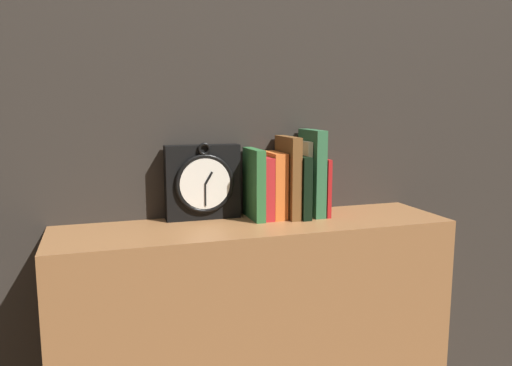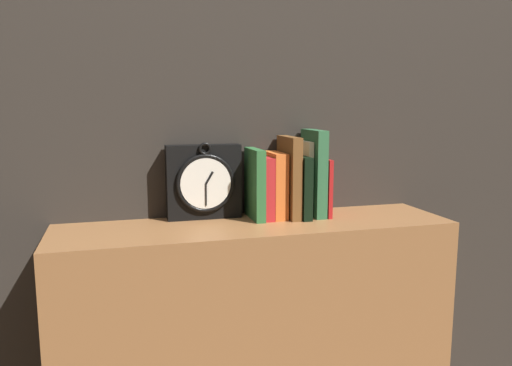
% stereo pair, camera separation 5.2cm
% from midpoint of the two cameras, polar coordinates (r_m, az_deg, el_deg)
% --- Properties ---
extents(wall_back, '(6.00, 0.05, 2.60)m').
position_cam_midpoint_polar(wall_back, '(1.55, -3.02, 17.34)').
color(wall_back, '#2D2823').
rests_on(wall_back, ground_plane).
extents(bookshelf, '(1.12, 0.29, 0.74)m').
position_cam_midpoint_polar(bookshelf, '(1.54, -1.01, -18.16)').
color(bookshelf, '#936038').
rests_on(bookshelf, ground_plane).
extents(clock, '(0.22, 0.07, 0.23)m').
position_cam_midpoint_polar(clock, '(1.46, -7.09, 0.09)').
color(clock, black).
rests_on(clock, bookshelf).
extents(book_slot0_green, '(0.03, 0.14, 0.21)m').
position_cam_midpoint_polar(book_slot0_green, '(1.46, -1.25, -0.11)').
color(book_slot0_green, '#2C6633').
rests_on(book_slot0_green, bookshelf).
extents(book_slot1_red, '(0.03, 0.13, 0.18)m').
position_cam_midpoint_polar(book_slot1_red, '(1.47, -0.21, -0.49)').
color(book_slot1_red, red).
rests_on(book_slot1_red, bookshelf).
extents(book_slot2_orange, '(0.04, 0.13, 0.19)m').
position_cam_midpoint_polar(book_slot2_orange, '(1.48, 1.11, -0.20)').
color(book_slot2_orange, orange).
rests_on(book_slot2_orange, bookshelf).
extents(book_slot3_brown, '(0.03, 0.15, 0.24)m').
position_cam_midpoint_polar(book_slot3_brown, '(1.48, 2.66, 0.71)').
color(book_slot3_brown, brown).
rests_on(book_slot3_brown, bookshelf).
extents(book_slot4_black, '(0.03, 0.16, 0.18)m').
position_cam_midpoint_polar(book_slot4_black, '(1.50, 3.83, -0.33)').
color(book_slot4_black, black).
rests_on(book_slot4_black, bookshelf).
extents(book_slot5_cream, '(0.01, 0.12, 0.23)m').
position_cam_midpoint_polar(book_slot5_cream, '(1.52, 4.34, 0.59)').
color(book_slot5_cream, beige).
rests_on(book_slot5_cream, bookshelf).
extents(book_slot6_green, '(0.03, 0.14, 0.26)m').
position_cam_midpoint_polar(book_slot6_green, '(1.52, 5.44, 1.20)').
color(book_slot6_green, '#2D633C').
rests_on(book_slot6_green, bookshelf).
extents(book_slot7_red, '(0.01, 0.14, 0.17)m').
position_cam_midpoint_polar(book_slot7_red, '(1.53, 6.34, -0.34)').
color(book_slot7_red, '#AE1818').
rests_on(book_slot7_red, bookshelf).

